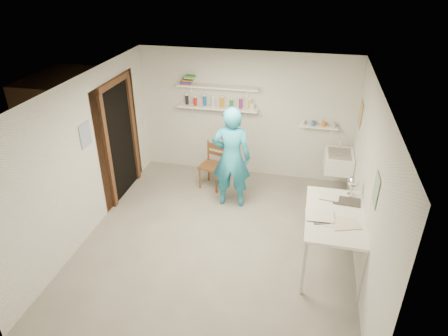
% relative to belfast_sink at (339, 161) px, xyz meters
% --- Properties ---
extents(floor, '(4.00, 4.50, 0.02)m').
position_rel_belfast_sink_xyz_m(floor, '(-1.75, -1.70, -0.71)').
color(floor, slate).
rests_on(floor, ground).
extents(ceiling, '(4.00, 4.50, 0.02)m').
position_rel_belfast_sink_xyz_m(ceiling, '(-1.75, -1.70, 1.71)').
color(ceiling, silver).
rests_on(ceiling, wall_back).
extents(wall_back, '(4.00, 0.02, 2.40)m').
position_rel_belfast_sink_xyz_m(wall_back, '(-1.75, 0.56, 0.50)').
color(wall_back, silver).
rests_on(wall_back, ground).
extents(wall_front, '(4.00, 0.02, 2.40)m').
position_rel_belfast_sink_xyz_m(wall_front, '(-1.75, -3.96, 0.50)').
color(wall_front, silver).
rests_on(wall_front, ground).
extents(wall_left, '(0.02, 4.50, 2.40)m').
position_rel_belfast_sink_xyz_m(wall_left, '(-3.76, -1.70, 0.50)').
color(wall_left, silver).
rests_on(wall_left, ground).
extents(wall_right, '(0.02, 4.50, 2.40)m').
position_rel_belfast_sink_xyz_m(wall_right, '(0.26, -1.70, 0.50)').
color(wall_right, silver).
rests_on(wall_right, ground).
extents(doorway_recess, '(0.02, 0.90, 2.00)m').
position_rel_belfast_sink_xyz_m(doorway_recess, '(-3.74, -0.65, 0.30)').
color(doorway_recess, black).
rests_on(doorway_recess, wall_left).
extents(corridor_box, '(1.40, 1.50, 2.10)m').
position_rel_belfast_sink_xyz_m(corridor_box, '(-4.45, -0.65, 0.35)').
color(corridor_box, brown).
rests_on(corridor_box, ground).
extents(door_lintel, '(0.06, 1.05, 0.10)m').
position_rel_belfast_sink_xyz_m(door_lintel, '(-3.72, -0.65, 1.35)').
color(door_lintel, brown).
rests_on(door_lintel, wall_left).
extents(door_jamb_near, '(0.06, 0.10, 2.00)m').
position_rel_belfast_sink_xyz_m(door_jamb_near, '(-3.72, -1.15, 0.30)').
color(door_jamb_near, brown).
rests_on(door_jamb_near, ground).
extents(door_jamb_far, '(0.06, 0.10, 2.00)m').
position_rel_belfast_sink_xyz_m(door_jamb_far, '(-3.72, -0.15, 0.30)').
color(door_jamb_far, brown).
rests_on(door_jamb_far, ground).
extents(shelf_lower, '(1.50, 0.22, 0.03)m').
position_rel_belfast_sink_xyz_m(shelf_lower, '(-2.25, 0.43, 0.65)').
color(shelf_lower, white).
rests_on(shelf_lower, wall_back).
extents(shelf_upper, '(1.50, 0.22, 0.03)m').
position_rel_belfast_sink_xyz_m(shelf_upper, '(-2.25, 0.43, 1.05)').
color(shelf_upper, white).
rests_on(shelf_upper, wall_back).
extents(ledge_shelf, '(0.70, 0.14, 0.03)m').
position_rel_belfast_sink_xyz_m(ledge_shelf, '(-0.40, 0.47, 0.42)').
color(ledge_shelf, white).
rests_on(ledge_shelf, wall_back).
extents(poster_left, '(0.01, 0.28, 0.36)m').
position_rel_belfast_sink_xyz_m(poster_left, '(-3.74, -1.65, 0.85)').
color(poster_left, '#334C7F').
rests_on(poster_left, wall_left).
extents(poster_right_a, '(0.01, 0.34, 0.42)m').
position_rel_belfast_sink_xyz_m(poster_right_a, '(0.24, 0.10, 0.85)').
color(poster_right_a, '#995933').
rests_on(poster_right_a, wall_right).
extents(poster_right_b, '(0.01, 0.30, 0.38)m').
position_rel_belfast_sink_xyz_m(poster_right_b, '(0.24, -2.25, 0.80)').
color(poster_right_b, '#3F724C').
rests_on(poster_right_b, wall_right).
extents(belfast_sink, '(0.48, 0.60, 0.30)m').
position_rel_belfast_sink_xyz_m(belfast_sink, '(0.00, 0.00, 0.00)').
color(belfast_sink, white).
rests_on(belfast_sink, wall_right).
extents(man, '(0.67, 0.47, 1.78)m').
position_rel_belfast_sink_xyz_m(man, '(-1.77, -0.64, 0.19)').
color(man, teal).
rests_on(man, ground).
extents(wall_clock, '(0.32, 0.05, 0.32)m').
position_rel_belfast_sink_xyz_m(wall_clock, '(-1.76, -0.42, 0.49)').
color(wall_clock, beige).
rests_on(wall_clock, man).
extents(wooden_chair, '(0.50, 0.48, 0.87)m').
position_rel_belfast_sink_xyz_m(wooden_chair, '(-2.22, -0.16, -0.26)').
color(wooden_chair, brown).
rests_on(wooden_chair, ground).
extents(work_table, '(0.79, 1.31, 0.87)m').
position_rel_belfast_sink_xyz_m(work_table, '(-0.11, -1.91, -0.26)').
color(work_table, white).
rests_on(work_table, ground).
extents(desk_lamp, '(0.16, 0.16, 0.16)m').
position_rel_belfast_sink_xyz_m(desk_lamp, '(0.11, -1.38, 0.39)').
color(desk_lamp, silver).
rests_on(desk_lamp, work_table).
extents(spray_cans, '(1.29, 0.06, 0.17)m').
position_rel_belfast_sink_xyz_m(spray_cans, '(-2.25, 0.43, 0.75)').
color(spray_cans, black).
rests_on(spray_cans, shelf_lower).
extents(book_stack, '(0.28, 0.14, 0.17)m').
position_rel_belfast_sink_xyz_m(book_stack, '(-2.80, 0.43, 1.15)').
color(book_stack, red).
rests_on(book_stack, shelf_upper).
extents(ledge_pots, '(0.48, 0.07, 0.09)m').
position_rel_belfast_sink_xyz_m(ledge_pots, '(-0.40, 0.47, 0.48)').
color(ledge_pots, silver).
rests_on(ledge_pots, ledge_shelf).
extents(papers, '(0.30, 0.22, 0.02)m').
position_rel_belfast_sink_xyz_m(papers, '(-0.11, -1.91, 0.19)').
color(papers, silver).
rests_on(papers, work_table).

